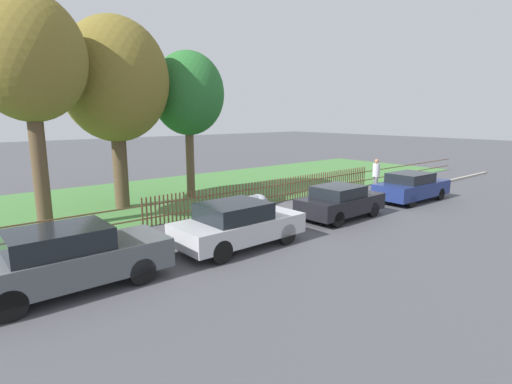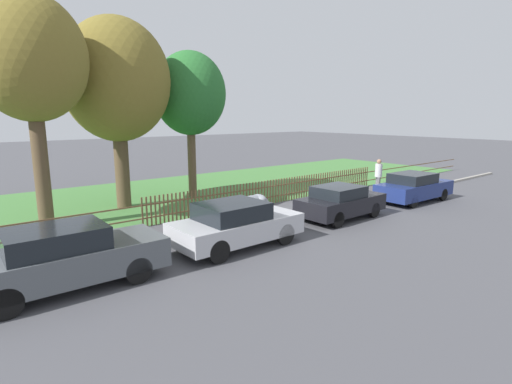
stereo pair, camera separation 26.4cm
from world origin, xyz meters
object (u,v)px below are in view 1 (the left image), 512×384
at_px(parked_car_silver_hatchback, 68,258).
at_px(tree_nearest_kerb, 29,59).
at_px(parked_car_navy_estate, 340,201).
at_px(tree_behind_motorcycle, 115,81).
at_px(tree_mid_park, 188,94).
at_px(pedestrian_near_fence, 376,174).
at_px(parked_car_black_saloon, 238,224).
at_px(covered_motorcycle, 252,205).
at_px(parked_car_red_compact, 412,187).

bearing_deg(parked_car_silver_hatchback, tree_nearest_kerb, 82.65).
bearing_deg(parked_car_navy_estate, tree_behind_motorcycle, 127.24).
relative_size(tree_mid_park, pedestrian_near_fence, 3.94).
bearing_deg(parked_car_black_saloon, covered_motorcycle, 42.05).
bearing_deg(parked_car_navy_estate, tree_mid_park, 105.34).
height_order(covered_motorcycle, tree_behind_motorcycle, tree_behind_motorcycle).
bearing_deg(tree_mid_park, parked_car_red_compact, -45.84).
relative_size(parked_car_black_saloon, covered_motorcycle, 2.12).
xyz_separation_m(parked_car_silver_hatchback, pedestrian_near_fence, (15.86, 2.24, 0.23)).
distance_m(parked_car_black_saloon, pedestrian_near_fence, 11.19).
xyz_separation_m(parked_car_black_saloon, parked_car_navy_estate, (5.24, 0.16, -0.05)).
distance_m(parked_car_black_saloon, parked_car_red_compact, 10.48).
distance_m(covered_motorcycle, tree_nearest_kerb, 9.15).
bearing_deg(pedestrian_near_fence, tree_nearest_kerb, -65.19).
bearing_deg(tree_nearest_kerb, parked_car_red_compact, -22.21).
bearing_deg(pedestrian_near_fence, parked_car_black_saloon, -39.63).
bearing_deg(parked_car_black_saloon, tree_nearest_kerb, 123.83).
xyz_separation_m(parked_car_black_saloon, tree_mid_park, (3.00, 7.73, 4.29)).
height_order(covered_motorcycle, tree_mid_park, tree_mid_park).
bearing_deg(parked_car_red_compact, parked_car_black_saloon, -178.40).
distance_m(parked_car_red_compact, tree_mid_park, 11.58).
bearing_deg(tree_mid_park, tree_behind_motorcycle, -177.15).
distance_m(parked_car_black_saloon, tree_mid_park, 9.33).
bearing_deg(parked_car_black_saloon, pedestrian_near_fence, 11.23).
distance_m(parked_car_silver_hatchback, parked_car_red_compact, 15.39).
bearing_deg(tree_behind_motorcycle, pedestrian_near_fence, -24.41).
bearing_deg(parked_car_silver_hatchback, parked_car_black_saloon, -0.13).
xyz_separation_m(parked_car_silver_hatchback, parked_car_navy_estate, (10.16, 0.10, -0.10)).
relative_size(parked_car_silver_hatchback, covered_motorcycle, 2.30).
distance_m(tree_nearest_kerb, tree_mid_park, 7.35).
relative_size(covered_motorcycle, tree_nearest_kerb, 0.24).
bearing_deg(tree_nearest_kerb, parked_car_navy_estate, -31.89).
xyz_separation_m(tree_nearest_kerb, tree_mid_park, (7.09, 1.76, -0.83)).
distance_m(parked_car_silver_hatchback, covered_motorcycle, 7.60).
relative_size(parked_car_black_saloon, tree_behind_motorcycle, 0.51).
xyz_separation_m(parked_car_navy_estate, parked_car_red_compact, (5.24, -0.14, 0.01)).
bearing_deg(parked_car_red_compact, tree_mid_park, 135.65).
xyz_separation_m(parked_car_black_saloon, tree_behind_motorcycle, (-0.62, 7.55, 4.71)).
height_order(parked_car_navy_estate, pedestrian_near_fence, pedestrian_near_fence).
xyz_separation_m(parked_car_silver_hatchback, parked_car_black_saloon, (4.91, -0.06, -0.04)).
height_order(parked_car_black_saloon, parked_car_red_compact, parked_car_black_saloon).
relative_size(parked_car_silver_hatchback, parked_car_navy_estate, 1.18).
bearing_deg(parked_car_silver_hatchback, parked_car_navy_estate, 1.10).
relative_size(tree_behind_motorcycle, tree_mid_park, 1.14).
distance_m(parked_car_navy_estate, covered_motorcycle, 3.51).
relative_size(parked_car_red_compact, pedestrian_near_fence, 2.35).
xyz_separation_m(parked_car_black_saloon, parked_car_red_compact, (10.48, 0.02, -0.04)).
height_order(parked_car_navy_estate, tree_behind_motorcycle, tree_behind_motorcycle).
height_order(parked_car_red_compact, tree_mid_park, tree_mid_park).
height_order(tree_nearest_kerb, tree_mid_park, tree_nearest_kerb).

